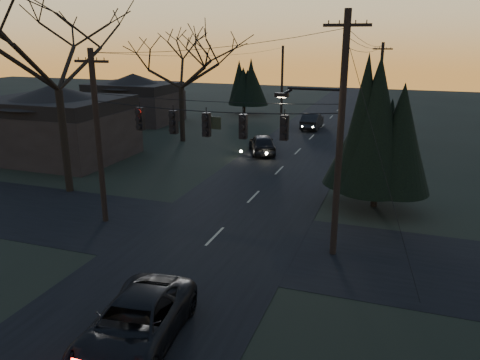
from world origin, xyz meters
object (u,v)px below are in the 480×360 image
(sedan_oncoming_b, at_px, (312,121))
(utility_pole_right, at_px, (333,254))
(utility_pole_far_r, at_px, (375,133))
(bare_tree_left, at_px, (54,46))
(utility_pole_left, at_px, (106,221))
(utility_pole_far_l, at_px, (281,114))
(evergreen_right, at_px, (381,125))
(suv_near, at_px, (135,324))
(sedan_oncoming_a, at_px, (262,144))

(sedan_oncoming_b, bearing_deg, utility_pole_right, 102.25)
(utility_pole_far_r, xyz_separation_m, bare_tree_left, (-16.42, -24.57, 8.50))
(utility_pole_right, bearing_deg, sedan_oncoming_b, 102.59)
(utility_pole_left, bearing_deg, bare_tree_left, 145.09)
(utility_pole_left, height_order, utility_pole_far_l, utility_pole_left)
(bare_tree_left, bearing_deg, evergreen_right, 10.50)
(utility_pole_far_r, height_order, sedan_oncoming_b, utility_pole_far_r)
(bare_tree_left, bearing_deg, utility_pole_far_r, 56.25)
(evergreen_right, bearing_deg, utility_pole_left, -152.27)
(utility_pole_far_r, distance_m, bare_tree_left, 30.75)
(utility_pole_far_l, distance_m, evergreen_right, 32.28)
(suv_near, bearing_deg, bare_tree_left, 128.60)
(utility_pole_right, height_order, bare_tree_left, bare_tree_left)
(suv_near, height_order, sedan_oncoming_a, sedan_oncoming_a)
(utility_pole_right, relative_size, utility_pole_far_r, 1.18)
(evergreen_right, bearing_deg, utility_pole_right, -100.64)
(utility_pole_far_r, relative_size, suv_near, 1.60)
(utility_pole_right, xyz_separation_m, suv_near, (-4.70, -8.28, 0.74))
(utility_pole_far_l, height_order, bare_tree_left, bare_tree_left)
(utility_pole_right, relative_size, suv_near, 1.88)
(utility_pole_far_r, distance_m, evergreen_right, 21.81)
(bare_tree_left, xyz_separation_m, evergreen_right, (17.67, 3.28, -3.93))
(sedan_oncoming_a, distance_m, sedan_oncoming_b, 11.94)
(utility_pole_far_l, bearing_deg, utility_pole_left, -90.00)
(sedan_oncoming_a, bearing_deg, bare_tree_left, 34.19)
(utility_pole_right, bearing_deg, utility_pole_far_r, 90.00)
(utility_pole_left, relative_size, bare_tree_left, 0.70)
(utility_pole_far_l, distance_m, bare_tree_left, 34.02)
(suv_near, bearing_deg, utility_pole_right, 54.01)
(bare_tree_left, xyz_separation_m, suv_near, (11.72, -11.71, -7.76))
(utility_pole_far_r, distance_m, sedan_oncoming_a, 14.15)
(utility_pole_far_l, height_order, sedan_oncoming_a, utility_pole_far_l)
(utility_pole_far_r, bearing_deg, utility_pole_left, -112.33)
(utility_pole_far_l, bearing_deg, utility_pole_right, -72.28)
(utility_pole_right, xyz_separation_m, bare_tree_left, (-16.42, 3.43, 8.50))
(bare_tree_left, bearing_deg, suv_near, -44.99)
(suv_near, bearing_deg, utility_pole_left, 122.98)
(utility_pole_far_r, xyz_separation_m, suv_near, (-4.70, -36.28, 0.74))
(utility_pole_left, bearing_deg, utility_pole_far_r, 67.67)
(utility_pole_right, height_order, suv_near, utility_pole_right)
(utility_pole_right, distance_m, sedan_oncoming_a, 18.30)
(sedan_oncoming_b, bearing_deg, utility_pole_far_r, 177.73)
(utility_pole_far_r, relative_size, evergreen_right, 1.07)
(utility_pole_right, distance_m, utility_pole_left, 11.50)
(suv_near, bearing_deg, evergreen_right, 61.90)
(utility_pole_right, bearing_deg, sedan_oncoming_a, 116.20)
(utility_pole_far_r, bearing_deg, evergreen_right, -86.61)
(utility_pole_right, xyz_separation_m, evergreen_right, (1.26, 6.71, 4.57))
(utility_pole_left, distance_m, utility_pole_far_r, 30.27)
(bare_tree_left, bearing_deg, utility_pole_left, -34.91)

